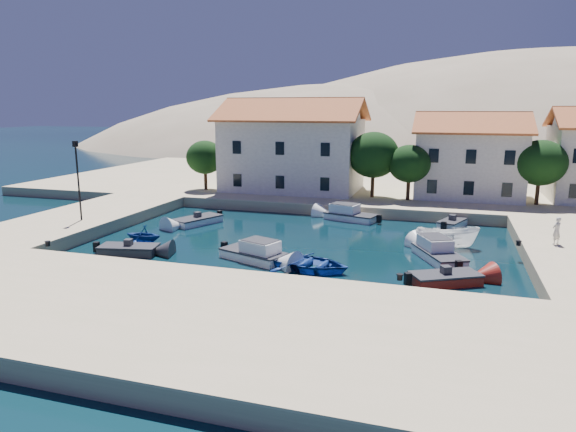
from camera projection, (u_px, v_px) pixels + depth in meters
The scene contains 21 objects.
ground at pixel (250, 288), 28.34m from camera, with size 400.00×400.00×0.00m, color black.
quay_south at pixel (200, 321), 22.63m from camera, with size 52.00×12.00×1.00m, color tan.
quay_west at pixel (83, 220), 43.11m from camera, with size 8.00×20.00×1.00m, color tan.
quay_north at pixel (378, 184), 63.13m from camera, with size 80.00×36.00×1.00m, color tan.
hills at pixel (484, 229), 142.60m from camera, with size 254.00×176.00×99.00m.
building_left at pixel (293, 144), 55.00m from camera, with size 14.70×9.45×9.70m.
building_mid at pixel (469, 154), 50.83m from camera, with size 10.50×8.40×8.30m.
trees at pixel (389, 159), 49.78m from camera, with size 37.30×5.30×6.45m.
lamppost at pixel (78, 173), 39.92m from camera, with size 0.35×0.25×6.22m.
bollards at pixel (317, 253), 30.89m from camera, with size 29.36×9.56×0.30m.
motorboat_grey_sw at pixel (129, 250), 34.72m from camera, with size 4.16×2.49×1.25m.
cabin_cruiser_south at pixel (253, 253), 33.39m from camera, with size 4.84×3.34×1.60m.
rowboat_south at pixel (309, 269), 31.52m from camera, with size 3.67×5.13×1.06m, color navy.
motorboat_red_se at pixel (445, 279), 28.87m from camera, with size 4.22×3.39×1.25m.
cabin_cruiser_east at pixel (439, 253), 33.31m from camera, with size 3.77×5.06×1.60m.
boat_east at pixel (447, 247), 36.48m from camera, with size 1.66×4.41×1.70m, color white.
motorboat_white_ne at pixel (452, 224), 42.56m from camera, with size 2.54×3.53×1.25m.
rowboat_west at pixel (144, 242), 37.91m from camera, with size 2.38×2.76×1.46m, color navy.
motorboat_white_west at pixel (198, 221), 43.71m from camera, with size 3.41×4.63×1.25m.
cabin_cruiser_north at pixel (351, 215), 45.17m from camera, with size 4.93×3.14×1.60m.
pedestrian at pixel (557, 231), 33.29m from camera, with size 0.67×0.44×1.82m, color silver.
Camera 1 is at (10.01, -25.05, 9.75)m, focal length 32.00 mm.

